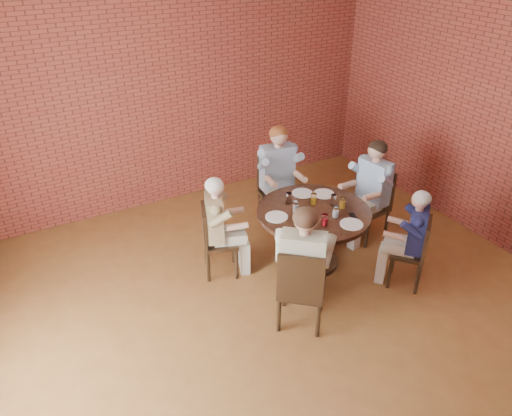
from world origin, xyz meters
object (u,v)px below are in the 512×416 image
diner_b (279,177)px  chair_d (301,287)px  smartphone (353,216)px  diner_e (410,239)px  chair_a (373,201)px  diner_a (370,192)px  diner_c (220,227)px  diner_d (303,267)px  dining_table (313,226)px  chair_c (214,238)px  chair_e (415,250)px  chair_b (276,186)px

diner_b → chair_d: diner_b is taller
chair_d → diner_b: bearing=-74.6°
diner_b → smartphone: 1.35m
diner_e → chair_a: bearing=-148.6°
diner_a → smartphone: bearing=-62.8°
diner_c → diner_d: 1.24m
dining_table → chair_c: size_ratio=1.50×
dining_table → chair_e: chair_e is taller
chair_c → smartphone: 1.63m
chair_c → diner_c: 0.16m
diner_d → diner_e: (1.41, -0.05, -0.09)m
diner_d → chair_e: size_ratio=1.61×
diner_e → diner_d: bearing=-42.3°
diner_c → chair_d: size_ratio=1.29×
dining_table → chair_c: 1.19m
chair_b → diner_d: (-0.84, -1.92, 0.17)m
diner_d → chair_e: (1.45, -0.11, -0.22)m
diner_e → diner_c: bearing=-74.9°
chair_c → diner_d: diner_d is taller
smartphone → diner_d: bearing=-137.8°
chair_c → diner_d: 1.30m
dining_table → chair_d: chair_d is taller
chair_c → dining_table: bearing=-90.0°
chair_d → smartphone: size_ratio=7.44×
diner_d → chair_b: bearing=-73.1°
diner_a → diner_d: diner_d is taller
diner_c → chair_e: (1.81, -1.29, -0.15)m
diner_c → smartphone: bearing=-97.4°
diner_b → smartphone: bearing=-74.7°
diner_b → diner_e: diner_b is taller
chair_b → chair_d: bearing=-106.6°
chair_c → chair_d: size_ratio=0.92×
chair_b → diner_b: bearing=-90.0°
chair_b → chair_e: 2.11m
dining_table → diner_e: bearing=-50.0°
diner_b → smartphone: (0.18, -1.34, 0.05)m
diner_a → diner_c: bearing=-104.9°
chair_e → diner_d: bearing=-44.3°
chair_e → dining_table: bearing=-90.0°
chair_d → diner_d: size_ratio=0.70×
diner_b → diner_c: (-1.19, -0.64, -0.07)m
diner_a → diner_e: 1.03m
chair_c → chair_e: bearing=-105.1°
diner_e → diner_b: bearing=-112.8°
diner_d → chair_e: diner_d is taller
chair_a → chair_b: (-0.91, 0.96, 0.01)m
diner_d → chair_e: 1.47m
diner_d → chair_e: bearing=-143.6°
dining_table → diner_a: (0.97, 0.14, 0.15)m
diner_b → chair_e: diner_b is taller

